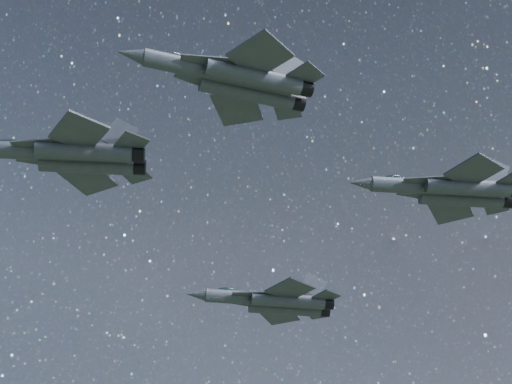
{
  "coord_description": "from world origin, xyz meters",
  "views": [
    {
      "loc": [
        -0.83,
        -57.41,
        117.98
      ],
      "look_at": [
        -0.47,
        2.67,
        159.27
      ],
      "focal_mm": 50.0,
      "sensor_mm": 36.0,
      "label": 1
    }
  ],
  "objects": [
    {
      "name": "jet_left",
      "position": [
        1.91,
        22.37,
        156.46
      ],
      "size": [
        19.0,
        13.21,
        4.78
      ],
      "rotation": [
        0.0,
        0.0,
        0.14
      ],
      "color": "#30333C"
    },
    {
      "name": "jet_slot",
      "position": [
        20.49,
        5.59,
        161.61
      ],
      "size": [
        19.21,
        13.5,
        4.85
      ],
      "rotation": [
        0.0,
        0.0,
        0.09
      ],
      "color": "#30333C"
    },
    {
      "name": "jet_right",
      "position": [
        -2.4,
        -11.64,
        161.45
      ],
      "size": [
        18.07,
        12.17,
        4.56
      ],
      "rotation": [
        0.0,
        0.0,
        0.3
      ],
      "color": "#30333C"
    },
    {
      "name": "jet_lead",
      "position": [
        -17.7,
        -5.0,
        158.07
      ],
      "size": [
        18.29,
        12.89,
        4.63
      ],
      "rotation": [
        0.0,
        0.0,
        0.07
      ],
      "color": "#30333C"
    }
  ]
}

